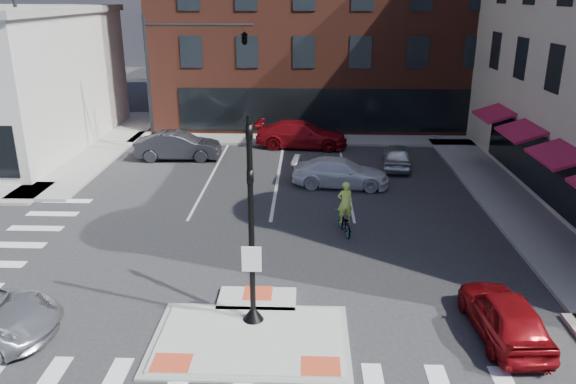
{
  "coord_description": "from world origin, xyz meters",
  "views": [
    {
      "loc": [
        1.5,
        -13.6,
        8.99
      ],
      "look_at": [
        0.8,
        6.15,
        2.0
      ],
      "focal_mm": 35.0,
      "sensor_mm": 36.0,
      "label": 1
    }
  ],
  "objects_px": {
    "bg_car_red": "(302,134)",
    "cyclist": "(345,216)",
    "bg_car_silver": "(397,156)",
    "white_pickup": "(340,173)",
    "bg_car_dark": "(178,146)",
    "red_sedan": "(504,315)"
  },
  "relations": [
    {
      "from": "cyclist",
      "to": "red_sedan",
      "type": "bearing_deg",
      "value": 108.38
    },
    {
      "from": "cyclist",
      "to": "bg_car_dark",
      "type": "bearing_deg",
      "value": -60.28
    },
    {
      "from": "bg_car_silver",
      "to": "bg_car_red",
      "type": "bearing_deg",
      "value": -30.88
    },
    {
      "from": "bg_car_silver",
      "to": "cyclist",
      "type": "bearing_deg",
      "value": 76.6
    },
    {
      "from": "white_pickup",
      "to": "cyclist",
      "type": "relative_size",
      "value": 2.22
    },
    {
      "from": "white_pickup",
      "to": "bg_car_dark",
      "type": "height_order",
      "value": "bg_car_dark"
    },
    {
      "from": "white_pickup",
      "to": "bg_car_silver",
      "type": "xyz_separation_m",
      "value": [
        3.25,
        3.24,
        -0.03
      ]
    },
    {
      "from": "bg_car_red",
      "to": "cyclist",
      "type": "distance_m",
      "value": 13.31
    },
    {
      "from": "white_pickup",
      "to": "bg_car_dark",
      "type": "distance_m",
      "value": 10.08
    },
    {
      "from": "bg_car_red",
      "to": "bg_car_dark",
      "type": "bearing_deg",
      "value": 118.6
    },
    {
      "from": "bg_car_dark",
      "to": "bg_car_red",
      "type": "relative_size",
      "value": 0.86
    },
    {
      "from": "red_sedan",
      "to": "bg_car_dark",
      "type": "distance_m",
      "value": 21.53
    },
    {
      "from": "white_pickup",
      "to": "bg_car_dark",
      "type": "bearing_deg",
      "value": 69.83
    },
    {
      "from": "bg_car_dark",
      "to": "bg_car_red",
      "type": "height_order",
      "value": "bg_car_red"
    },
    {
      "from": "red_sedan",
      "to": "cyclist",
      "type": "xyz_separation_m",
      "value": [
        -3.97,
        7.0,
        0.05
      ]
    },
    {
      "from": "bg_car_dark",
      "to": "bg_car_silver",
      "type": "relative_size",
      "value": 1.25
    },
    {
      "from": "red_sedan",
      "to": "bg_car_dark",
      "type": "relative_size",
      "value": 0.81
    },
    {
      "from": "white_pickup",
      "to": "bg_car_red",
      "type": "bearing_deg",
      "value": 21.32
    },
    {
      "from": "bg_car_silver",
      "to": "white_pickup",
      "type": "bearing_deg",
      "value": 52.13
    },
    {
      "from": "bg_car_dark",
      "to": "cyclist",
      "type": "relative_size",
      "value": 2.25
    },
    {
      "from": "bg_car_dark",
      "to": "cyclist",
      "type": "height_order",
      "value": "cyclist"
    },
    {
      "from": "bg_car_silver",
      "to": "red_sedan",
      "type": "bearing_deg",
      "value": 99.24
    }
  ]
}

